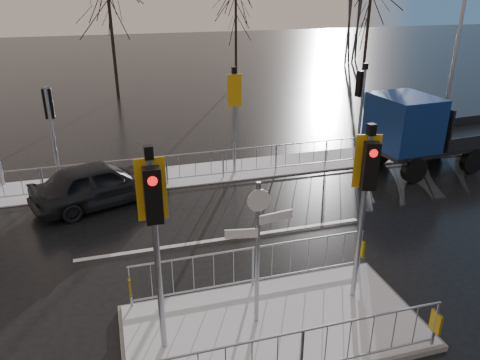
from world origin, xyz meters
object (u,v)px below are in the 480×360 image
object	(u,v)px
car_far_lane	(99,183)
flatbed_truck	(422,130)
street_lamp_right	(459,41)
traffic_island	(273,314)

from	to	relation	value
car_far_lane	flatbed_truck	distance (m)	11.45
car_far_lane	street_lamp_right	distance (m)	14.37
traffic_island	flatbed_truck	xyz separation A→B (m)	(8.19, 6.79, 1.13)
car_far_lane	flatbed_truck	world-z (taller)	flatbed_truck
traffic_island	street_lamp_right	xyz separation A→B (m)	(10.58, 8.49, 4.00)
street_lamp_right	flatbed_truck	bearing A→B (deg)	-144.60
street_lamp_right	car_far_lane	bearing A→B (deg)	-173.91
car_far_lane	street_lamp_right	xyz separation A→B (m)	(13.81, 1.47, 3.69)
traffic_island	flatbed_truck	bearing A→B (deg)	39.65
flatbed_truck	street_lamp_right	distance (m)	4.11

